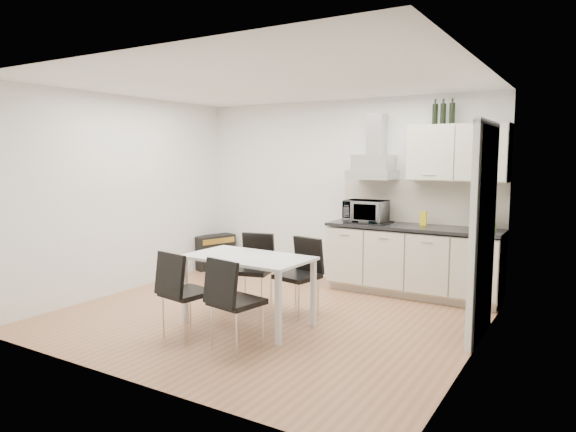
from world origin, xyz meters
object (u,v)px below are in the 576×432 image
object	(u,v)px
chair_far_right	(297,277)
floor_speaker	(299,266)
chair_near_left	(187,294)
kitchenette	(416,232)
chair_near_right	(237,303)
guitar_amp	(214,252)
dining_table	(248,264)
chair_far_left	(253,272)

from	to	relation	value
chair_far_right	floor_speaker	size ratio (longest dim) A/B	3.07
chair_near_left	chair_far_right	bearing A→B (deg)	72.96
kitchenette	chair_near_left	size ratio (longest dim) A/B	2.86
kitchenette	floor_speaker	size ratio (longest dim) A/B	8.80
kitchenette	chair_near_right	size ratio (longest dim) A/B	2.86
chair_near_right	guitar_amp	world-z (taller)	chair_near_right
kitchenette	chair_near_left	world-z (taller)	kitchenette
dining_table	chair_far_left	xyz separation A→B (m)	(-0.31, 0.53, -0.22)
chair_far_left	chair_near_right	world-z (taller)	same
chair_near_left	guitar_amp	xyz separation A→B (m)	(-1.79, 2.62, -0.17)
kitchenette	chair_far_left	size ratio (longest dim) A/B	2.86
kitchenette	guitar_amp	xyz separation A→B (m)	(-3.28, -0.08, -0.56)
dining_table	chair_near_right	distance (m)	0.74
dining_table	chair_far_right	world-z (taller)	chair_far_right
chair_far_right	chair_near_right	world-z (taller)	same
kitchenette	chair_far_right	bearing A→B (deg)	-120.40
kitchenette	chair_near_right	bearing A→B (deg)	-107.80
chair_far_left	floor_speaker	bearing A→B (deg)	-92.44
chair_far_left	chair_near_left	size ratio (longest dim) A/B	1.00
chair_near_left	floor_speaker	distance (m)	2.91
chair_near_right	guitar_amp	xyz separation A→B (m)	(-2.41, 2.62, -0.17)
chair_near_right	chair_near_left	bearing A→B (deg)	-169.55
kitchenette	floor_speaker	xyz separation A→B (m)	(-1.84, 0.17, -0.69)
chair_near_left	chair_near_right	world-z (taller)	same
dining_table	chair_near_left	bearing A→B (deg)	-113.64
chair_near_left	guitar_amp	bearing A→B (deg)	133.94
chair_far_right	kitchenette	bearing A→B (deg)	-109.49
chair_far_left	chair_near_left	bearing A→B (deg)	76.47
dining_table	floor_speaker	bearing A→B (deg)	108.55
guitar_amp	chair_far_left	bearing A→B (deg)	-20.22
kitchenette	guitar_amp	size ratio (longest dim) A/B	3.59
dining_table	chair_near_left	size ratio (longest dim) A/B	1.54
chair_near_right	guitar_amp	bearing A→B (deg)	142.72
dining_table	floor_speaker	distance (m)	2.39
dining_table	chair_far_left	size ratio (longest dim) A/B	1.54
dining_table	chair_far_left	distance (m)	0.66
chair_near_right	chair_far_left	bearing A→B (deg)	128.60
chair_near_left	kitchenette	bearing A→B (deg)	70.82
guitar_amp	chair_near_right	bearing A→B (deg)	-28.23
dining_table	chair_near_right	size ratio (longest dim) A/B	1.54
guitar_amp	chair_far_right	bearing A→B (deg)	-12.02
chair_far_left	guitar_amp	size ratio (longest dim) A/B	1.25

